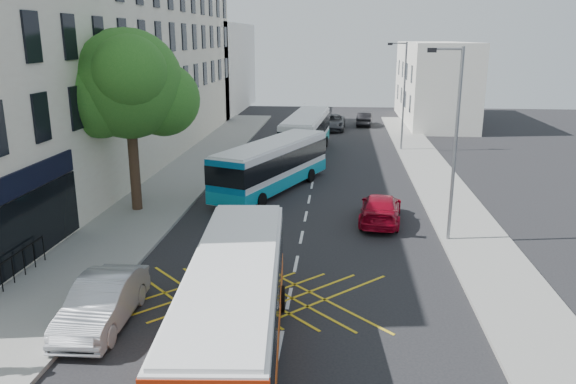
% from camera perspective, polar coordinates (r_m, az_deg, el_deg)
% --- Properties ---
extents(pavement_left, '(5.00, 70.00, 0.15)m').
position_cam_1_polar(pavement_left, '(29.29, -15.03, -1.78)').
color(pavement_left, gray).
rests_on(pavement_left, ground).
extents(pavement_right, '(3.00, 70.00, 0.15)m').
position_cam_1_polar(pavement_right, '(28.14, 17.26, -2.67)').
color(pavement_right, gray).
rests_on(pavement_right, ground).
extents(terrace_main, '(8.30, 45.00, 13.50)m').
position_cam_1_polar(terrace_main, '(38.96, -18.65, 12.13)').
color(terrace_main, beige).
rests_on(terrace_main, ground).
extents(terrace_far, '(8.00, 20.00, 10.00)m').
position_cam_1_polar(terrace_far, '(68.08, -8.08, 12.39)').
color(terrace_far, silver).
rests_on(terrace_far, ground).
extents(building_right, '(6.00, 18.00, 8.00)m').
position_cam_1_polar(building_right, '(60.10, 14.60, 10.70)').
color(building_right, silver).
rests_on(building_right, ground).
extents(street_tree, '(6.30, 5.70, 8.80)m').
position_cam_1_polar(street_tree, '(28.11, -15.96, 10.39)').
color(street_tree, '#382619').
rests_on(street_tree, pavement_left).
extents(lamp_near, '(1.45, 0.15, 8.00)m').
position_cam_1_polar(lamp_near, '(23.96, 16.47, 5.52)').
color(lamp_near, slate).
rests_on(lamp_near, pavement_right).
extents(lamp_far, '(1.45, 0.15, 8.00)m').
position_cam_1_polar(lamp_far, '(43.61, 11.58, 10.06)').
color(lamp_far, slate).
rests_on(lamp_far, pavement_right).
extents(railings, '(0.08, 5.60, 1.14)m').
position_cam_1_polar(railings, '(21.43, -27.13, -7.61)').
color(railings, black).
rests_on(railings, pavement_left).
extents(bus_near, '(3.19, 10.38, 2.87)m').
position_cam_1_polar(bus_near, '(15.36, -5.43, -11.66)').
color(bus_near, silver).
rests_on(bus_near, ground).
extents(bus_mid, '(5.83, 10.14, 2.81)m').
position_cam_1_polar(bus_mid, '(31.86, -1.60, 2.74)').
color(bus_mid, silver).
rests_on(bus_mid, ground).
extents(bus_far, '(3.26, 10.67, 2.95)m').
position_cam_1_polar(bus_far, '(42.19, 1.86, 6.00)').
color(bus_far, silver).
rests_on(bus_far, ground).
extents(parked_car_silver, '(1.68, 4.52, 1.48)m').
position_cam_1_polar(parked_car_silver, '(18.22, -18.33, -10.58)').
color(parked_car_silver, '#B0B2B8').
rests_on(parked_car_silver, ground).
extents(red_hatchback, '(2.36, 4.79, 1.34)m').
position_cam_1_polar(red_hatchback, '(26.91, 9.39, -1.66)').
color(red_hatchback, '#9E061D').
rests_on(red_hatchback, ground).
extents(distant_car_grey, '(2.52, 5.18, 1.42)m').
position_cam_1_polar(distant_car_grey, '(53.57, 4.49, 7.07)').
color(distant_car_grey, '#3D3F44').
rests_on(distant_car_grey, ground).
extents(distant_car_dark, '(1.69, 4.11, 1.32)m').
position_cam_1_polar(distant_car_dark, '(56.59, 7.76, 7.38)').
color(distant_car_dark, black).
rests_on(distant_car_dark, ground).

